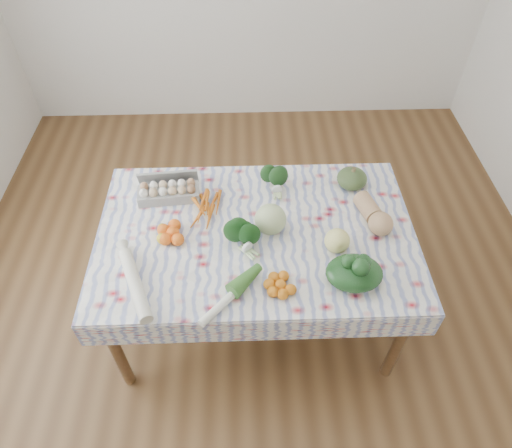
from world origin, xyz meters
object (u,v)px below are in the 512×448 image
(butternut_squash, at_px, (374,213))
(grapefruit, at_px, (337,241))
(kabocha_squash, at_px, (352,178))
(cabbage, at_px, (271,219))
(dining_table, at_px, (256,242))
(egg_carton, at_px, (169,192))

(butternut_squash, bearing_deg, grapefruit, -156.95)
(kabocha_squash, distance_m, cabbage, 0.58)
(dining_table, bearing_deg, cabbage, 6.54)
(dining_table, xyz_separation_m, grapefruit, (0.40, -0.13, 0.15))
(kabocha_squash, bearing_deg, butternut_squash, -77.12)
(cabbage, distance_m, butternut_squash, 0.55)
(egg_carton, relative_size, grapefruit, 2.65)
(dining_table, bearing_deg, kabocha_squash, 31.11)
(dining_table, relative_size, grapefruit, 12.66)
(kabocha_squash, relative_size, butternut_squash, 0.62)
(cabbage, bearing_deg, kabocha_squash, 34.19)
(kabocha_squash, bearing_deg, dining_table, -148.89)
(dining_table, relative_size, butternut_squash, 5.79)
(cabbage, height_order, butternut_squash, cabbage)
(egg_carton, height_order, cabbage, cabbage)
(kabocha_squash, height_order, butternut_squash, butternut_squash)
(dining_table, xyz_separation_m, cabbage, (0.07, 0.01, 0.17))
(egg_carton, distance_m, kabocha_squash, 1.03)
(egg_carton, xyz_separation_m, kabocha_squash, (1.03, 0.07, 0.01))
(egg_carton, distance_m, grapefruit, 0.96)
(cabbage, bearing_deg, grapefruit, -23.37)
(grapefruit, bearing_deg, kabocha_squash, 71.32)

